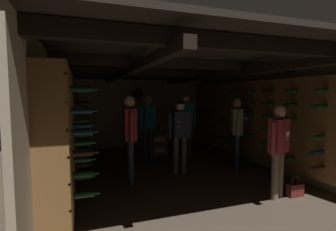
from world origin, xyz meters
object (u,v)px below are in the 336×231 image
(person_guest_near_right, at_px, (279,143))
(person_host_center, at_px, (180,130))
(person_guest_rear_center, at_px, (148,121))
(person_guest_mid_right, at_px, (236,127))
(person_guest_far_right, at_px, (186,118))
(person_guest_mid_left, at_px, (130,131))
(wine_crate_stack, at_px, (158,144))
(display_bottle, at_px, (160,129))
(handbag, at_px, (295,190))

(person_guest_near_right, bearing_deg, person_host_center, 120.73)
(person_guest_rear_center, distance_m, person_guest_near_right, 3.32)
(person_host_center, relative_size, person_guest_mid_right, 0.97)
(person_guest_far_right, xyz_separation_m, person_guest_mid_left, (-1.87, -1.63, -0.03))
(person_guest_far_right, relative_size, person_guest_mid_right, 1.07)
(wine_crate_stack, xyz_separation_m, display_bottle, (0.05, -0.07, 0.44))
(display_bottle, distance_m, person_guest_mid_left, 2.48)
(person_guest_far_right, distance_m, person_guest_near_right, 3.12)
(display_bottle, bearing_deg, person_guest_rear_center, -131.16)
(person_guest_near_right, bearing_deg, person_guest_mid_left, 146.07)
(person_guest_mid_left, relative_size, handbag, 4.91)
(handbag, bearing_deg, display_bottle, 109.19)
(person_guest_near_right, bearing_deg, display_bottle, 104.45)
(person_guest_far_right, bearing_deg, wine_crate_stack, 140.32)
(person_guest_far_right, xyz_separation_m, person_guest_near_right, (0.31, -3.10, -0.14))
(person_host_center, xyz_separation_m, person_guest_near_right, (1.04, -1.75, -0.03))
(person_guest_mid_left, bearing_deg, display_bottle, 59.00)
(person_guest_far_right, distance_m, handbag, 3.35)
(handbag, bearing_deg, person_guest_rear_center, 120.14)
(display_bottle, distance_m, person_guest_mid_right, 2.32)
(person_host_center, relative_size, handbag, 4.58)
(person_host_center, distance_m, handbag, 2.42)
(person_guest_rear_center, bearing_deg, person_host_center, -72.70)
(person_guest_mid_left, distance_m, person_guest_near_right, 2.64)
(wine_crate_stack, xyz_separation_m, person_guest_mid_left, (-1.21, -2.17, 0.74))
(wine_crate_stack, relative_size, person_host_center, 0.38)
(person_guest_far_right, xyz_separation_m, handbag, (0.66, -3.15, -0.95))
(person_host_center, bearing_deg, person_guest_rear_center, 107.30)
(wine_crate_stack, relative_size, person_guest_rear_center, 0.35)
(person_host_center, height_order, person_guest_near_right, person_host_center)
(handbag, bearing_deg, wine_crate_stack, 109.60)
(person_host_center, height_order, person_guest_mid_right, person_guest_mid_right)
(person_guest_mid_left, xyz_separation_m, handbag, (2.53, -1.52, -0.92))
(display_bottle, height_order, person_guest_rear_center, person_guest_rear_center)
(person_guest_far_right, bearing_deg, handbag, -78.24)
(display_bottle, relative_size, handbag, 1.01)
(wine_crate_stack, distance_m, person_host_center, 2.01)
(person_host_center, distance_m, person_guest_far_right, 1.53)
(person_guest_rear_center, relative_size, person_guest_mid_left, 1.00)
(wine_crate_stack, relative_size, handbag, 1.72)
(person_host_center, xyz_separation_m, handbag, (1.38, -1.80, -0.84))
(person_guest_mid_right, bearing_deg, wine_crate_stack, 122.06)
(person_guest_rear_center, distance_m, person_guest_mid_left, 1.70)
(person_guest_mid_left, xyz_separation_m, person_guest_near_right, (2.19, -1.47, -0.11))
(wine_crate_stack, bearing_deg, person_guest_mid_left, -119.14)
(person_guest_far_right, bearing_deg, person_guest_near_right, -84.21)
(display_bottle, bearing_deg, person_guest_near_right, -75.55)
(person_host_center, relative_size, person_guest_far_right, 0.91)
(person_host_center, distance_m, person_guest_mid_right, 1.34)
(person_guest_mid_left, bearing_deg, person_guest_mid_right, 3.40)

